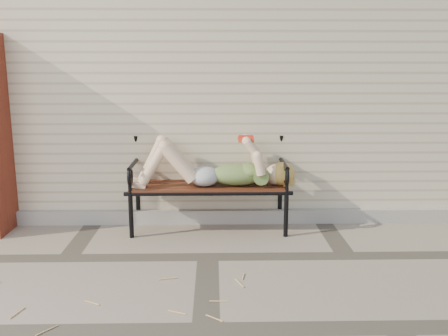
{
  "coord_description": "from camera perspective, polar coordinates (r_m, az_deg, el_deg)",
  "views": [
    {
      "loc": [
        0.06,
        -4.21,
        1.7
      ],
      "look_at": [
        0.16,
        0.67,
        0.68
      ],
      "focal_mm": 40.0,
      "sensor_mm": 36.0,
      "label": 1
    }
  ],
  "objects": [
    {
      "name": "garden_bench",
      "position": [
        5.2,
        -1.75,
        0.01
      ],
      "size": [
        1.75,
        0.7,
        1.13
      ],
      "color": "black",
      "rests_on": "ground"
    },
    {
      "name": "reading_woman",
      "position": [
        5.06,
        -1.6,
        0.11
      ],
      "size": [
        1.65,
        0.37,
        0.52
      ],
      "color": "#093B45",
      "rests_on": "ground"
    },
    {
      "name": "foundation_strip",
      "position": [
        5.43,
        -1.74,
        -5.56
      ],
      "size": [
        8.0,
        0.1,
        0.15
      ],
      "primitive_type": "cube",
      "color": "gray",
      "rests_on": "ground"
    },
    {
      "name": "house_wall",
      "position": [
        7.22,
        -1.67,
        10.25
      ],
      "size": [
        8.0,
        4.0,
        3.0
      ],
      "primitive_type": "cube",
      "color": "beige",
      "rests_on": "ground"
    },
    {
      "name": "ground",
      "position": [
        4.54,
        -1.85,
        -10.13
      ],
      "size": [
        80.0,
        80.0,
        0.0
      ],
      "primitive_type": "plane",
      "color": "gray",
      "rests_on": "ground"
    },
    {
      "name": "straw_scatter",
      "position": [
        3.84,
        -22.35,
        -15.27
      ],
      "size": [
        2.87,
        1.58,
        0.01
      ],
      "color": "tan",
      "rests_on": "ground"
    }
  ]
}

